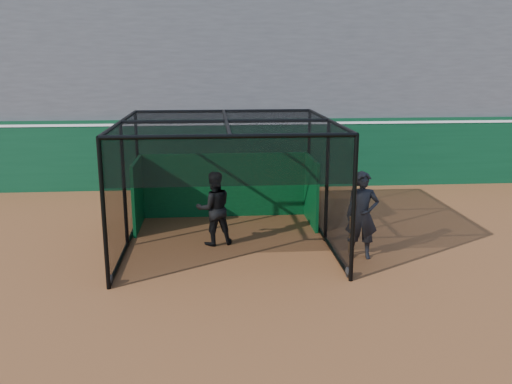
{
  "coord_description": "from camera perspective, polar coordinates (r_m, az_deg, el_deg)",
  "views": [
    {
      "loc": [
        -1.05,
        -10.86,
        4.58
      ],
      "look_at": [
        0.01,
        2.0,
        1.4
      ],
      "focal_mm": 38.0,
      "sensor_mm": 36.0,
      "label": 1
    }
  ],
  "objects": [
    {
      "name": "batting_cage",
      "position": [
        13.48,
        -3.07,
        0.85
      ],
      "size": [
        5.13,
        5.32,
        3.11
      ],
      "color": "black",
      "rests_on": "ground"
    },
    {
      "name": "on_deck_player",
      "position": [
        12.86,
        11.09,
        -2.44
      ],
      "size": [
        0.82,
        0.6,
        2.07
      ],
      "color": "black",
      "rests_on": "ground"
    },
    {
      "name": "grandstand",
      "position": [
        23.16,
        -2.19,
        13.57
      ],
      "size": [
        50.0,
        7.85,
        8.95
      ],
      "color": "#4C4C4F",
      "rests_on": "ground"
    },
    {
      "name": "ground",
      "position": [
        11.83,
        0.74,
        -8.93
      ],
      "size": [
        120.0,
        120.0,
        0.0
      ],
      "primitive_type": "plane",
      "color": "brown",
      "rests_on": "ground"
    },
    {
      "name": "outfield_wall",
      "position": [
        19.67,
        -1.6,
        4.2
      ],
      "size": [
        50.0,
        0.5,
        2.5
      ],
      "color": "#0A381E",
      "rests_on": "ground"
    },
    {
      "name": "batter",
      "position": [
        13.6,
        -4.45,
        -1.72
      ],
      "size": [
        1.05,
        0.9,
        1.88
      ],
      "primitive_type": "imported",
      "rotation": [
        0.0,
        0.0,
        3.37
      ],
      "color": "black",
      "rests_on": "ground"
    }
  ]
}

